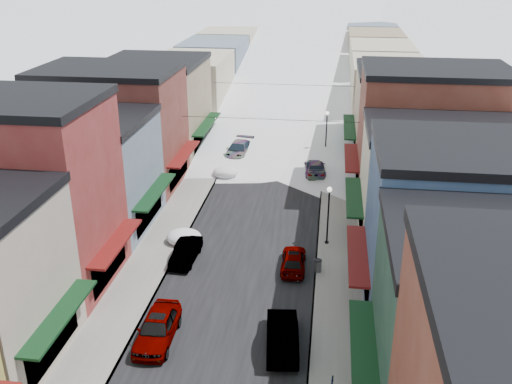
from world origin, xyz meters
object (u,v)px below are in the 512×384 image
(car_silver_sedan, at_px, (157,328))
(car_green_sedan, at_px, (282,335))
(trash_can, at_px, (318,265))
(streetlamp_near, at_px, (329,208))
(car_dark_hatch, at_px, (186,252))

(car_silver_sedan, height_order, car_green_sedan, car_silver_sedan)
(trash_can, xyz_separation_m, streetlamp_near, (0.53, 4.24, 2.41))
(car_dark_hatch, height_order, streetlamp_near, streetlamp_near)
(car_dark_hatch, bearing_deg, streetlamp_near, 22.85)
(car_green_sedan, relative_size, streetlamp_near, 1.09)
(car_green_sedan, distance_m, streetlamp_near, 12.83)
(car_silver_sedan, distance_m, streetlamp_near, 15.89)
(car_green_sedan, bearing_deg, trash_can, -107.74)
(car_silver_sedan, height_order, streetlamp_near, streetlamp_near)
(car_dark_hatch, height_order, trash_can, car_dark_hatch)
(car_green_sedan, bearing_deg, car_dark_hatch, -54.75)
(car_dark_hatch, xyz_separation_m, streetlamp_near, (9.87, 3.74, 2.32))
(car_silver_sedan, bearing_deg, car_dark_hatch, 92.93)
(streetlamp_near, bearing_deg, car_green_sedan, -100.17)
(car_green_sedan, distance_m, trash_can, 8.38)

